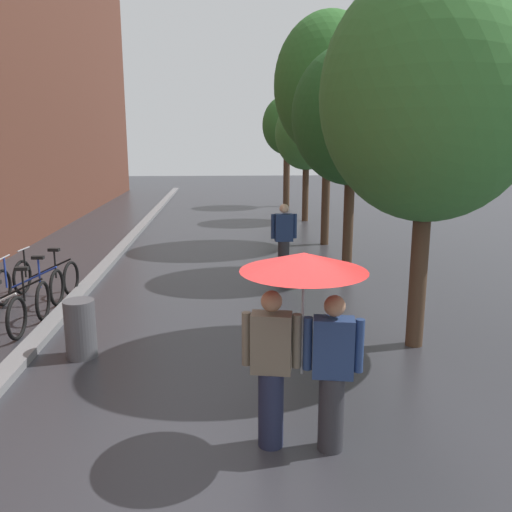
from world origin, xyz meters
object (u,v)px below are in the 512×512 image
at_px(street_tree_3, 307,134).
at_px(parked_bicycle_2, 30,286).
at_px(street_tree_4, 287,126).
at_px(street_tree_1, 352,116).
at_px(litter_bin, 80,329).
at_px(street_tree_0, 430,96).
at_px(parked_bicycle_1, 12,300).
at_px(parked_bicycle_3, 46,276).
at_px(couple_under_umbrella, 303,315).
at_px(pedestrian_walking_midground, 284,240).
at_px(street_tree_2, 329,86).

bearing_deg(street_tree_3, parked_bicycle_2, -123.68).
distance_m(street_tree_3, street_tree_4, 4.47).
height_order(street_tree_1, litter_bin, street_tree_1).
bearing_deg(street_tree_0, parked_bicycle_1, 167.19).
relative_size(street_tree_4, parked_bicycle_2, 4.46).
height_order(parked_bicycle_2, parked_bicycle_3, same).
distance_m(parked_bicycle_1, couple_under_umbrella, 6.12).
height_order(street_tree_4, couple_under_umbrella, street_tree_4).
height_order(litter_bin, pedestrian_walking_midground, pedestrian_walking_midground).
xyz_separation_m(street_tree_2, parked_bicycle_2, (-6.64, -5.54, -4.15)).
relative_size(street_tree_0, street_tree_4, 1.10).
distance_m(couple_under_umbrella, pedestrian_walking_midground, 6.95).
bearing_deg(parked_bicycle_2, pedestrian_walking_midground, 20.80).
height_order(street_tree_4, litter_bin, street_tree_4).
bearing_deg(pedestrian_walking_midground, street_tree_3, 78.12).
relative_size(street_tree_3, couple_under_umbrella, 2.23).
relative_size(street_tree_2, couple_under_umbrella, 3.19).
distance_m(street_tree_2, parked_bicycle_3, 9.14).
bearing_deg(street_tree_4, street_tree_1, -90.12).
bearing_deg(street_tree_3, parked_bicycle_3, -125.32).
relative_size(street_tree_4, parked_bicycle_1, 4.55).
bearing_deg(litter_bin, couple_under_umbrella, -41.13).
bearing_deg(street_tree_1, parked_bicycle_3, -168.31).
bearing_deg(parked_bicycle_3, street_tree_3, 54.68).
distance_m(street_tree_2, parked_bicycle_1, 10.12).
bearing_deg(pedestrian_walking_midground, parked_bicycle_1, -150.88).
bearing_deg(parked_bicycle_1, street_tree_3, 58.55).
xyz_separation_m(parked_bicycle_1, pedestrian_walking_midground, (5.00, 2.78, 0.47)).
xyz_separation_m(parked_bicycle_2, parked_bicycle_3, (0.08, 0.72, 0.00)).
height_order(street_tree_1, parked_bicycle_2, street_tree_1).
bearing_deg(parked_bicycle_2, street_tree_4, 65.83).
relative_size(street_tree_2, pedestrian_walking_midground, 3.92).
distance_m(street_tree_3, litter_bin, 13.93).
distance_m(couple_under_umbrella, litter_bin, 3.90).
xyz_separation_m(street_tree_0, pedestrian_walking_midground, (-1.54, 4.27, -2.82)).
distance_m(street_tree_4, parked_bicycle_3, 15.62).
relative_size(street_tree_0, parked_bicycle_3, 4.65).
bearing_deg(street_tree_2, parked_bicycle_2, -140.16).
xyz_separation_m(street_tree_1, street_tree_3, (0.23, 8.07, -0.35)).
bearing_deg(street_tree_3, couple_under_umbrella, -98.71).
height_order(parked_bicycle_2, couple_under_umbrella, couple_under_umbrella).
distance_m(street_tree_0, pedestrian_walking_midground, 5.35).
height_order(street_tree_2, pedestrian_walking_midground, street_tree_2).
xyz_separation_m(street_tree_1, street_tree_4, (0.03, 12.52, 0.04)).
height_order(couple_under_umbrella, pedestrian_walking_midground, couple_under_umbrella).
bearing_deg(parked_bicycle_1, parked_bicycle_3, 87.60).
bearing_deg(pedestrian_walking_midground, street_tree_4, 83.14).
bearing_deg(pedestrian_walking_midground, parked_bicycle_2, -159.20).
distance_m(street_tree_0, street_tree_1, 4.42).
relative_size(street_tree_3, litter_bin, 5.37).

